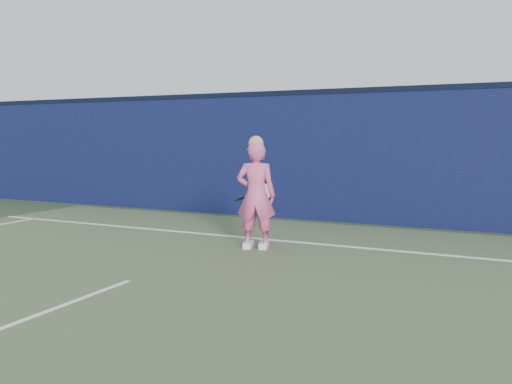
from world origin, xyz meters
The scene contains 6 objects.
ground centered at (0.00, 0.00, 0.00)m, with size 80.00×80.00×0.00m, color #2B4128.
backstop_wall centered at (0.00, 6.50, 1.25)m, with size 24.00×0.40×2.50m, color #0D103B.
wall_cap centered at (0.00, 6.50, 2.55)m, with size 24.00×0.42×0.10m, color black.
player centered at (0.53, 3.34, 0.81)m, with size 0.67×0.53×1.69m.
racket centered at (0.40, 3.82, 0.80)m, with size 0.51×0.44×0.34m.
court_lines centered at (0.00, -0.33, 0.01)m, with size 11.00×12.04×0.01m.
Camera 1 is at (3.96, -3.91, 1.68)m, focal length 38.00 mm.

